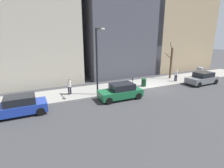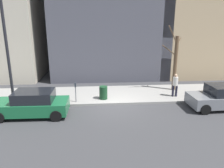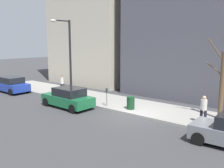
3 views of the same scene
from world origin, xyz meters
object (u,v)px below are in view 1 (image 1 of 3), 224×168
(parked_car_grey, at_px, (202,78))
(parked_car_green, at_px, (121,91))
(streetlamp, at_px, (98,57))
(pedestrian_midblock, at_px, (69,86))
(office_block_center, at_px, (114,0))
(pedestrian_near_meter, at_px, (176,74))
(trash_bin, at_px, (144,83))
(bare_tree, at_px, (171,62))
(parking_meter, at_px, (132,82))
(utility_box, at_px, (200,72))
(office_tower_left, at_px, (164,8))
(parked_car_blue, at_px, (19,106))

(parked_car_grey, bearing_deg, parked_car_green, 89.71)
(streetlamp, bearing_deg, parked_car_grey, -95.46)
(pedestrian_midblock, bearing_deg, office_block_center, -163.26)
(pedestrian_near_meter, bearing_deg, trash_bin, -176.38)
(bare_tree, bearing_deg, pedestrian_midblock, 93.62)
(bare_tree, distance_m, trash_bin, 6.11)
(parking_meter, height_order, utility_box, utility_box)
(parking_meter, xyz_separation_m, pedestrian_near_meter, (0.58, -6.99, 0.11))
(parking_meter, bearing_deg, trash_bin, -76.42)
(parking_meter, distance_m, bare_tree, 7.88)
(parking_meter, bearing_deg, parked_car_green, 125.75)
(utility_box, height_order, pedestrian_near_meter, pedestrian_near_meter)
(streetlamp, relative_size, office_tower_left, 0.30)
(parked_car_green, xyz_separation_m, parked_car_blue, (0.26, 8.82, 0.00))
(utility_box, distance_m, bare_tree, 4.79)
(streetlamp, xyz_separation_m, bare_tree, (2.32, -11.54, -1.65))
(parked_car_grey, height_order, office_block_center, office_block_center)
(trash_bin, bearing_deg, parking_meter, 103.58)
(pedestrian_near_meter, bearing_deg, parking_meter, -173.09)
(parked_car_green, relative_size, bare_tree, 0.85)
(parked_car_grey, distance_m, bare_tree, 4.41)
(parking_meter, height_order, pedestrian_midblock, pedestrian_midblock)
(parked_car_grey, relative_size, trash_bin, 4.72)
(streetlamp, height_order, pedestrian_midblock, streetlamp)
(trash_bin, relative_size, office_block_center, 0.04)
(office_tower_left, bearing_deg, pedestrian_near_meter, 148.56)
(trash_bin, distance_m, pedestrian_midblock, 8.59)
(parking_meter, distance_m, streetlamp, 5.10)
(parked_car_green, bearing_deg, utility_box, -78.88)
(office_tower_left, bearing_deg, bare_tree, 146.36)
(streetlamp, height_order, bare_tree, streetlamp)
(utility_box, xyz_separation_m, streetlamp, (-1.02, 15.90, 3.17))
(parked_car_green, bearing_deg, pedestrian_midblock, 56.28)
(utility_box, bearing_deg, pedestrian_midblock, 88.74)
(parked_car_green, distance_m, pedestrian_near_meter, 9.65)
(pedestrian_midblock, bearing_deg, parking_meter, 141.81)
(parked_car_green, relative_size, parked_car_blue, 1.00)
(parked_car_grey, height_order, pedestrian_midblock, pedestrian_midblock)
(streetlamp, relative_size, bare_tree, 1.31)
(utility_box, bearing_deg, trash_bin, 92.30)
(bare_tree, height_order, pedestrian_near_meter, bare_tree)
(parked_car_blue, bearing_deg, pedestrian_near_meter, -83.40)
(parking_meter, xyz_separation_m, utility_box, (0.85, -11.82, -0.13))
(parked_car_green, distance_m, trash_bin, 4.76)
(parked_car_grey, height_order, office_tower_left, office_tower_left)
(streetlamp, height_order, office_tower_left, office_tower_left)
(parked_car_green, height_order, pedestrian_midblock, pedestrian_midblock)
(parked_car_blue, xyz_separation_m, parking_meter, (1.45, -11.19, 0.24))
(parked_car_blue, xyz_separation_m, utility_box, (2.30, -23.01, 0.11))
(parked_car_grey, distance_m, streetlamp, 13.95)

